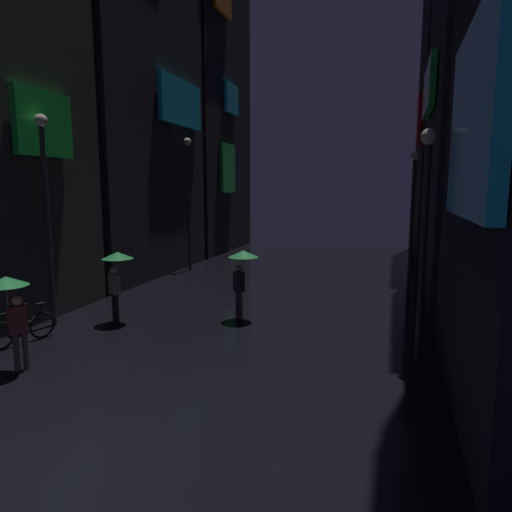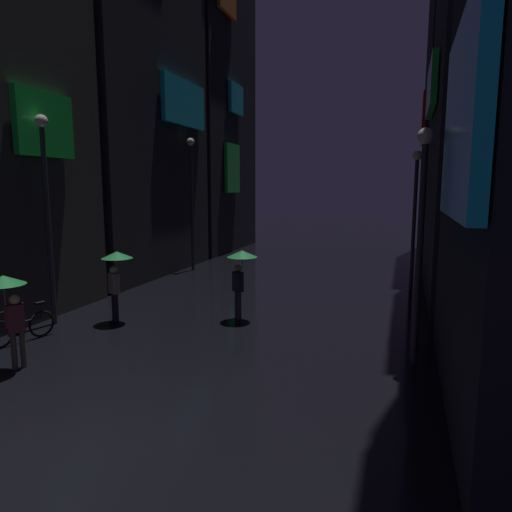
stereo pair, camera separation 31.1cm
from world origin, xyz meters
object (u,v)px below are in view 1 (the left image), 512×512
Objects in this scene: streetlamp_left_near at (46,198)px; streetlamp_left_far at (188,190)px; pedestrian_near_crossing_green at (10,297)px; bicycle_parked_at_storefront at (23,329)px; pedestrian_foreground_right_green at (242,265)px; streetlamp_right_far at (413,204)px; streetlamp_right_near at (425,219)px; pedestrian_midstreet_left_green at (117,267)px.

streetlamp_left_far is at bearing 90.00° from streetlamp_left_near.
bicycle_parked_at_storefront is at bearing 129.34° from pedestrian_near_crossing_green.
streetlamp_left_far reaches higher than streetlamp_left_near.
pedestrian_foreground_right_green is 0.34× the size of streetlamp_left_far.
streetlamp_right_far is at bearing 52.21° from pedestrian_near_crossing_green.
streetlamp_right_near is at bearing 9.86° from bicycle_parked_at_storefront.
streetlamp_left_far is (-5.06, 7.15, 2.17)m from pedestrian_foreground_right_green.
bicycle_parked_at_storefront is 0.34× the size of streetlamp_right_near.
streetlamp_left_near is (-10.00, -7.76, 0.34)m from streetlamp_right_far.
streetlamp_left_near reaches higher than pedestrian_midstreet_left_green.
bicycle_parked_at_storefront is 13.72m from streetlamp_right_far.
streetlamp_right_near is (0.00, -7.68, -0.05)m from streetlamp_right_far.
pedestrian_near_crossing_green is at bearing -82.56° from streetlamp_left_far.
pedestrian_midstreet_left_green is (0.05, 3.83, 0.00)m from pedestrian_near_crossing_green.
streetlamp_left_far is 1.17× the size of streetlamp_right_far.
streetlamp_left_near is at bearing -155.34° from pedestrian_midstreet_left_green.
streetlamp_left_near is at bearing -179.58° from streetlamp_right_near.
pedestrian_midstreet_left_green is at bearing 89.30° from pedestrian_near_crossing_green.
streetlamp_right_far is at bearing 44.25° from bicycle_parked_at_storefront.
streetlamp_right_far reaches higher than pedestrian_near_crossing_green.
pedestrian_foreground_right_green is at bearing 157.49° from streetlamp_right_near.
bicycle_parked_at_storefront is 11.40m from streetlamp_left_far.
streetlamp_right_near is at bearing -4.71° from pedestrian_midstreet_left_green.
streetlamp_right_near reaches higher than bicycle_parked_at_storefront.
pedestrian_midstreet_left_green is (-3.40, -1.36, 0.00)m from pedestrian_foreground_right_green.
streetlamp_left_far is 9.27m from streetlamp_left_near.
pedestrian_midstreet_left_green is at bearing -78.97° from streetlamp_left_far.
pedestrian_near_crossing_green is at bearing -90.70° from pedestrian_midstreet_left_green.
bicycle_parked_at_storefront is (-4.65, -3.71, -1.28)m from pedestrian_foreground_right_green.
pedestrian_midstreet_left_green is 8.93m from streetlamp_left_far.
pedestrian_foreground_right_green is at bearing 22.75° from streetlamp_left_near.
streetlamp_right_far reaches higher than bicycle_parked_at_storefront.
streetlamp_right_far reaches higher than pedestrian_foreground_right_green.
streetlamp_right_far is (9.60, 9.35, 2.95)m from bicycle_parked_at_storefront.
streetlamp_left_near is at bearing 104.24° from bicycle_parked_at_storefront.
streetlamp_left_far is at bearing 171.40° from streetlamp_right_far.
bicycle_parked_at_storefront is at bearing -75.76° from streetlamp_left_near.
streetlamp_left_near reaches higher than pedestrian_foreground_right_green.
streetlamp_left_far reaches higher than pedestrian_near_crossing_green.
pedestrian_foreground_right_green is 0.41× the size of streetlamp_right_near.
streetlamp_right_near is (4.94, -2.05, 1.62)m from pedestrian_foreground_right_green.
streetlamp_right_near is (10.00, -9.19, -0.55)m from streetlamp_left_far.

